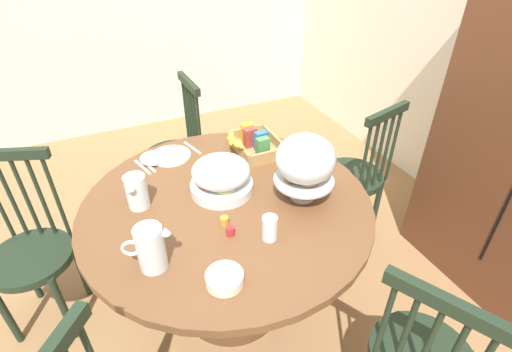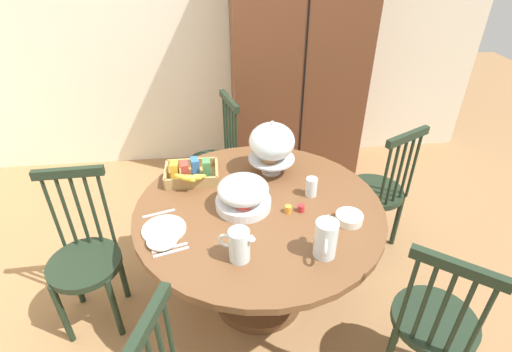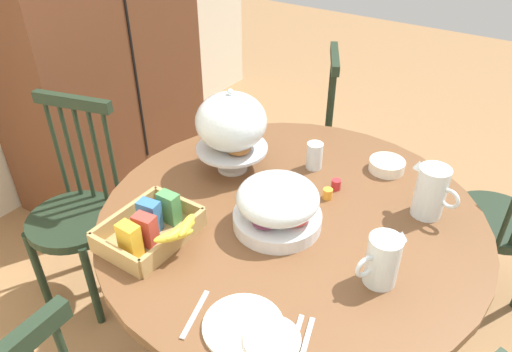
{
  "view_description": "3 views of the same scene",
  "coord_description": "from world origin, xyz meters",
  "px_view_note": "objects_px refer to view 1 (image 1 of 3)",
  "views": [
    {
      "loc": [
        1.41,
        -0.51,
        1.86
      ],
      "look_at": [
        0.08,
        0.1,
        0.84
      ],
      "focal_mm": 26.96,
      "sensor_mm": 36.0,
      "label": 1
    },
    {
      "loc": [
        -0.13,
        -1.74,
        2.05
      ],
      "look_at": [
        0.08,
        0.1,
        0.84
      ],
      "focal_mm": 27.64,
      "sensor_mm": 36.0,
      "label": 2
    },
    {
      "loc": [
        -1.09,
        -0.68,
        1.79
      ],
      "look_at": [
        0.08,
        0.1,
        0.84
      ],
      "focal_mm": 33.65,
      "sensor_mm": 36.0,
      "label": 3
    }
  ],
  "objects_px": {
    "cereal_basket": "(254,143)",
    "orange_juice_pitcher": "(137,193)",
    "windsor_chair_far_side": "(33,254)",
    "china_plate_small": "(154,158)",
    "windsor_chair_by_cabinet": "(355,178)",
    "cereal_bowl": "(225,279)",
    "pastry_stand_with_dome": "(305,161)",
    "dining_table": "(228,230)",
    "fruit_platter_covered": "(221,176)",
    "windsor_chair_facing_door": "(177,155)",
    "drinking_glass": "(270,228)",
    "milk_pitcher": "(151,250)",
    "china_plate_large": "(171,156)"
  },
  "relations": [
    {
      "from": "orange_juice_pitcher",
      "to": "cereal_bowl",
      "type": "height_order",
      "value": "orange_juice_pitcher"
    },
    {
      "from": "pastry_stand_with_dome",
      "to": "cereal_basket",
      "type": "distance_m",
      "value": 0.51
    },
    {
      "from": "orange_juice_pitcher",
      "to": "cereal_basket",
      "type": "xyz_separation_m",
      "value": [
        -0.23,
        0.68,
        -0.03
      ]
    },
    {
      "from": "fruit_platter_covered",
      "to": "drinking_glass",
      "type": "xyz_separation_m",
      "value": [
        0.39,
        0.07,
        -0.03
      ]
    },
    {
      "from": "cereal_basket",
      "to": "orange_juice_pitcher",
      "type": "bearing_deg",
      "value": -71.04
    },
    {
      "from": "pastry_stand_with_dome",
      "to": "china_plate_small",
      "type": "xyz_separation_m",
      "value": [
        -0.61,
        -0.57,
        -0.18
      ]
    },
    {
      "from": "windsor_chair_facing_door",
      "to": "china_plate_small",
      "type": "xyz_separation_m",
      "value": [
        0.48,
        -0.22,
        0.3
      ]
    },
    {
      "from": "windsor_chair_facing_door",
      "to": "orange_juice_pitcher",
      "type": "relative_size",
      "value": 5.66
    },
    {
      "from": "pastry_stand_with_dome",
      "to": "cereal_basket",
      "type": "bearing_deg",
      "value": -175.95
    },
    {
      "from": "fruit_platter_covered",
      "to": "drinking_glass",
      "type": "relative_size",
      "value": 2.73
    },
    {
      "from": "drinking_glass",
      "to": "fruit_platter_covered",
      "type": "bearing_deg",
      "value": -170.4
    },
    {
      "from": "windsor_chair_by_cabinet",
      "to": "windsor_chair_far_side",
      "type": "relative_size",
      "value": 1.0
    },
    {
      "from": "china_plate_large",
      "to": "windsor_chair_far_side",
      "type": "bearing_deg",
      "value": -79.13
    },
    {
      "from": "cereal_basket",
      "to": "windsor_chair_facing_door",
      "type": "bearing_deg",
      "value": -152.44
    },
    {
      "from": "windsor_chair_facing_door",
      "to": "drinking_glass",
      "type": "relative_size",
      "value": 8.86
    },
    {
      "from": "fruit_platter_covered",
      "to": "china_plate_large",
      "type": "relative_size",
      "value": 1.36
    },
    {
      "from": "windsor_chair_far_side",
      "to": "fruit_platter_covered",
      "type": "relative_size",
      "value": 3.25
    },
    {
      "from": "orange_juice_pitcher",
      "to": "cereal_bowl",
      "type": "bearing_deg",
      "value": 18.9
    },
    {
      "from": "dining_table",
      "to": "cereal_bowl",
      "type": "relative_size",
      "value": 9.66
    },
    {
      "from": "cereal_bowl",
      "to": "windsor_chair_facing_door",
      "type": "bearing_deg",
      "value": 173.38
    },
    {
      "from": "windsor_chair_far_side",
      "to": "cereal_basket",
      "type": "xyz_separation_m",
      "value": [
        -0.02,
        1.22,
        0.33
      ]
    },
    {
      "from": "cereal_basket",
      "to": "china_plate_small",
      "type": "height_order",
      "value": "cereal_basket"
    },
    {
      "from": "dining_table",
      "to": "cereal_basket",
      "type": "relative_size",
      "value": 4.28
    },
    {
      "from": "fruit_platter_covered",
      "to": "milk_pitcher",
      "type": "xyz_separation_m",
      "value": [
        0.34,
        -0.4,
        0.0
      ]
    },
    {
      "from": "dining_table",
      "to": "cereal_basket",
      "type": "xyz_separation_m",
      "value": [
        -0.37,
        0.3,
        0.23
      ]
    },
    {
      "from": "windsor_chair_by_cabinet",
      "to": "cereal_bowl",
      "type": "distance_m",
      "value": 1.35
    },
    {
      "from": "china_plate_small",
      "to": "drinking_glass",
      "type": "relative_size",
      "value": 1.36
    },
    {
      "from": "cereal_bowl",
      "to": "fruit_platter_covered",
      "type": "bearing_deg",
      "value": 160.76
    },
    {
      "from": "windsor_chair_far_side",
      "to": "milk_pitcher",
      "type": "bearing_deg",
      "value": 40.56
    },
    {
      "from": "dining_table",
      "to": "drinking_glass",
      "type": "relative_size",
      "value": 12.3
    },
    {
      "from": "china_plate_large",
      "to": "drinking_glass",
      "type": "relative_size",
      "value": 2.0
    },
    {
      "from": "pastry_stand_with_dome",
      "to": "orange_juice_pitcher",
      "type": "height_order",
      "value": "pastry_stand_with_dome"
    },
    {
      "from": "orange_juice_pitcher",
      "to": "pastry_stand_with_dome",
      "type": "bearing_deg",
      "value": 70.67
    },
    {
      "from": "windsor_chair_by_cabinet",
      "to": "windsor_chair_far_side",
      "type": "height_order",
      "value": "same"
    },
    {
      "from": "dining_table",
      "to": "orange_juice_pitcher",
      "type": "xyz_separation_m",
      "value": [
        -0.14,
        -0.38,
        0.26
      ]
    },
    {
      "from": "windsor_chair_facing_door",
      "to": "milk_pitcher",
      "type": "relative_size",
      "value": 5.19
    },
    {
      "from": "windsor_chair_facing_door",
      "to": "china_plate_large",
      "type": "relative_size",
      "value": 4.43
    },
    {
      "from": "fruit_platter_covered",
      "to": "cereal_bowl",
      "type": "xyz_separation_m",
      "value": [
        0.53,
        -0.18,
        -0.06
      ]
    },
    {
      "from": "windsor_chair_facing_door",
      "to": "fruit_platter_covered",
      "type": "distance_m",
      "value": 0.97
    },
    {
      "from": "windsor_chair_by_cabinet",
      "to": "drinking_glass",
      "type": "distance_m",
      "value": 1.08
    },
    {
      "from": "windsor_chair_by_cabinet",
      "to": "china_plate_small",
      "type": "relative_size",
      "value": 6.5
    },
    {
      "from": "orange_juice_pitcher",
      "to": "drinking_glass",
      "type": "relative_size",
      "value": 1.56
    },
    {
      "from": "pastry_stand_with_dome",
      "to": "drinking_glass",
      "type": "relative_size",
      "value": 3.13
    },
    {
      "from": "fruit_platter_covered",
      "to": "cereal_basket",
      "type": "height_order",
      "value": "fruit_platter_covered"
    },
    {
      "from": "dining_table",
      "to": "drinking_glass",
      "type": "xyz_separation_m",
      "value": [
        0.3,
        0.07,
        0.24
      ]
    },
    {
      "from": "china_plate_small",
      "to": "windsor_chair_by_cabinet",
      "type": "bearing_deg",
      "value": 77.37
    },
    {
      "from": "orange_juice_pitcher",
      "to": "milk_pitcher",
      "type": "bearing_deg",
      "value": -2.59
    },
    {
      "from": "windsor_chair_far_side",
      "to": "china_plate_small",
      "type": "bearing_deg",
      "value": 102.23
    },
    {
      "from": "windsor_chair_far_side",
      "to": "china_plate_small",
      "type": "relative_size",
      "value": 6.5
    },
    {
      "from": "dining_table",
      "to": "china_plate_small",
      "type": "xyz_separation_m",
      "value": [
        -0.5,
        -0.23,
        0.2
      ]
    }
  ]
}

